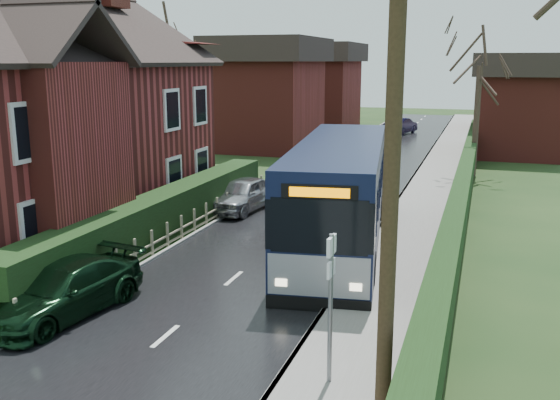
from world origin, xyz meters
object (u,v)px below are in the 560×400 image
(car_silver, at_px, (243,194))
(telegraph_pole, at_px, (390,202))
(car_green, at_px, (65,290))
(bus, at_px, (340,196))
(bus_stop_sign, at_px, (331,288))
(brick_house, at_px, (32,109))

(car_silver, height_order, telegraph_pole, telegraph_pole)
(car_silver, xyz_separation_m, car_green, (-0.10, -11.43, -0.05))
(car_green, bearing_deg, bus, 65.81)
(car_silver, xyz_separation_m, bus_stop_sign, (6.80, -12.81, 1.30))
(bus, height_order, bus_stop_sign, bus)
(bus, height_order, car_silver, bus)
(car_silver, xyz_separation_m, telegraph_pole, (7.95, -13.75, 3.20))
(bus_stop_sign, height_order, telegraph_pole, telegraph_pole)
(car_silver, bearing_deg, bus, -31.26)
(bus_stop_sign, bearing_deg, car_green, 169.90)
(car_green, height_order, bus_stop_sign, bus_stop_sign)
(bus, xyz_separation_m, bus_stop_sign, (1.90, -9.04, 0.25))
(bus, xyz_separation_m, car_silver, (-4.90, 3.77, -1.05))
(brick_house, relative_size, car_silver, 3.64)
(car_green, bearing_deg, car_silver, 98.45)
(brick_house, distance_m, bus_stop_sign, 15.11)
(car_silver, bearing_deg, telegraph_pole, -53.66)
(brick_house, xyz_separation_m, bus_stop_sign, (12.73, -7.78, -2.39))
(brick_house, xyz_separation_m, telegraph_pole, (13.88, -8.72, -0.49))
(telegraph_pole, bearing_deg, car_silver, 111.31)
(bus, distance_m, car_silver, 6.27)
(brick_house, bearing_deg, telegraph_pole, -32.14)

